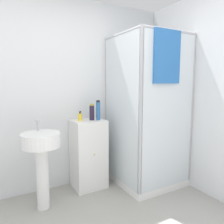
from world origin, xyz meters
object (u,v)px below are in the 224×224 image
Objects in this scene: soap_dispenser at (80,117)px; shampoo_bottle_tall_black at (92,112)px; shampoo_bottle_blue at (98,110)px; sink at (41,153)px.

shampoo_bottle_tall_black reaches higher than soap_dispenser.
shampoo_bottle_tall_black is at bearing 156.28° from shampoo_bottle_blue.
shampoo_bottle_blue is at bearing -13.90° from soap_dispenser.
sink is at bearing -166.91° from shampoo_bottle_blue.
shampoo_bottle_blue is at bearing 13.09° from sink.
sink is 3.83× the size of shampoo_bottle_blue.
soap_dispenser is 0.25m from shampoo_bottle_blue.
soap_dispenser is 0.59× the size of shampoo_bottle_tall_black.
soap_dispenser is 0.49× the size of shampoo_bottle_blue.
shampoo_bottle_blue reaches higher than shampoo_bottle_tall_black.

